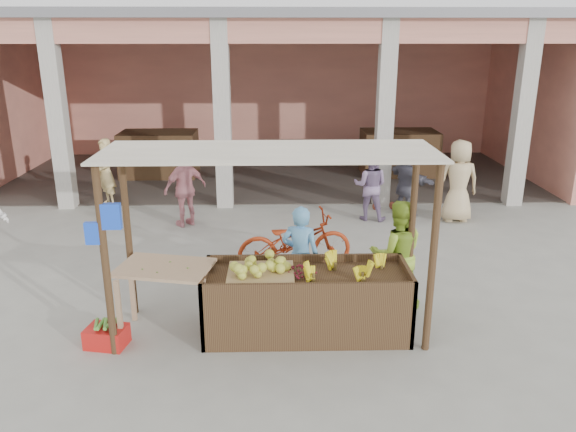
{
  "coord_description": "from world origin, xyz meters",
  "views": [
    {
      "loc": [
        0.11,
        -6.47,
        3.7
      ],
      "look_at": [
        0.3,
        1.2,
        1.2
      ],
      "focal_mm": 35.0,
      "sensor_mm": 36.0,
      "label": 1
    }
  ],
  "objects_px": {
    "fruit_stall": "(306,304)",
    "red_crate": "(107,336)",
    "side_table": "(165,277)",
    "motorcycle": "(295,241)",
    "vendor_green": "(397,251)",
    "vendor_blue": "(300,253)"
  },
  "relations": [
    {
      "from": "red_crate",
      "to": "motorcycle",
      "type": "distance_m",
      "value": 3.35
    },
    {
      "from": "red_crate",
      "to": "vendor_blue",
      "type": "distance_m",
      "value": 2.75
    },
    {
      "from": "vendor_green",
      "to": "red_crate",
      "type": "bearing_deg",
      "value": 15.22
    },
    {
      "from": "red_crate",
      "to": "vendor_blue",
      "type": "xyz_separation_m",
      "value": [
        2.45,
        1.07,
        0.66
      ]
    },
    {
      "from": "fruit_stall",
      "to": "red_crate",
      "type": "height_order",
      "value": "fruit_stall"
    },
    {
      "from": "fruit_stall",
      "to": "side_table",
      "type": "height_order",
      "value": "side_table"
    },
    {
      "from": "side_table",
      "to": "motorcycle",
      "type": "height_order",
      "value": "motorcycle"
    },
    {
      "from": "motorcycle",
      "to": "red_crate",
      "type": "bearing_deg",
      "value": 122.37
    },
    {
      "from": "red_crate",
      "to": "motorcycle",
      "type": "height_order",
      "value": "motorcycle"
    },
    {
      "from": "fruit_stall",
      "to": "motorcycle",
      "type": "height_order",
      "value": "motorcycle"
    },
    {
      "from": "vendor_blue",
      "to": "vendor_green",
      "type": "bearing_deg",
      "value": -166.77
    },
    {
      "from": "red_crate",
      "to": "vendor_green",
      "type": "bearing_deg",
      "value": 25.87
    },
    {
      "from": "fruit_stall",
      "to": "side_table",
      "type": "xyz_separation_m",
      "value": [
        -1.78,
        0.05,
        0.38
      ]
    },
    {
      "from": "side_table",
      "to": "motorcycle",
      "type": "bearing_deg",
      "value": 60.81
    },
    {
      "from": "side_table",
      "to": "vendor_green",
      "type": "xyz_separation_m",
      "value": [
        3.08,
        0.69,
        0.04
      ]
    },
    {
      "from": "fruit_stall",
      "to": "red_crate",
      "type": "relative_size",
      "value": 5.39
    },
    {
      "from": "side_table",
      "to": "red_crate",
      "type": "xyz_separation_m",
      "value": [
        -0.71,
        -0.33,
        -0.66
      ]
    },
    {
      "from": "side_table",
      "to": "vendor_green",
      "type": "relative_size",
      "value": 0.78
    },
    {
      "from": "fruit_stall",
      "to": "side_table",
      "type": "distance_m",
      "value": 1.82
    },
    {
      "from": "vendor_green",
      "to": "motorcycle",
      "type": "height_order",
      "value": "vendor_green"
    },
    {
      "from": "side_table",
      "to": "red_crate",
      "type": "relative_size",
      "value": 2.64
    },
    {
      "from": "vendor_blue",
      "to": "vendor_green",
      "type": "xyz_separation_m",
      "value": [
        1.34,
        -0.05,
        0.04
      ]
    }
  ]
}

